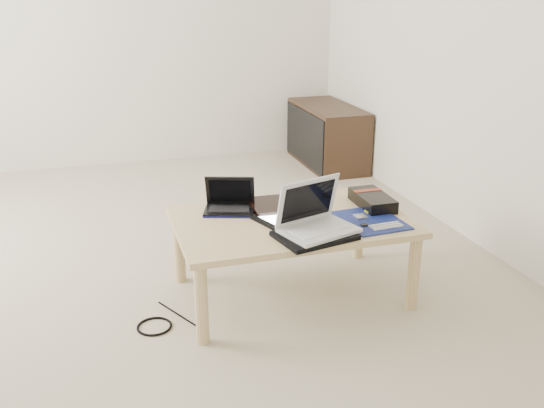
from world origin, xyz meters
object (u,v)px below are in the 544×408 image
object	(u,v)px
coffee_table	(292,228)
media_cabinet	(326,135)
gpu_box	(372,200)
netbook	(230,204)
white_laptop	(315,220)

from	to	relation	value
coffee_table	media_cabinet	xyz separation A→B (m)	(1.02, 2.08, -0.10)
gpu_box	netbook	bearing A→B (deg)	168.15
white_laptop	coffee_table	bearing A→B (deg)	101.05
coffee_table	white_laptop	bearing A→B (deg)	-78.95
netbook	media_cabinet	bearing A→B (deg)	55.91
netbook	white_laptop	bearing A→B (deg)	-53.56
white_laptop	media_cabinet	bearing A→B (deg)	66.76
media_cabinet	white_laptop	size ratio (longest dim) A/B	2.42
coffee_table	media_cabinet	bearing A→B (deg)	63.87
media_cabinet	white_laptop	world-z (taller)	white_laptop
coffee_table	netbook	xyz separation A→B (m)	(-0.26, 0.20, 0.08)
media_cabinet	gpu_box	xyz separation A→B (m)	(-0.58, -2.03, 0.18)
coffee_table	white_laptop	xyz separation A→B (m)	(0.04, -0.20, 0.12)
coffee_table	gpu_box	xyz separation A→B (m)	(0.44, 0.05, 0.08)
netbook	white_laptop	world-z (taller)	white_laptop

